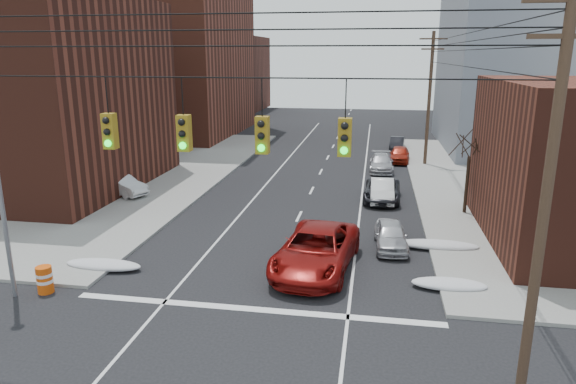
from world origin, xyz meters
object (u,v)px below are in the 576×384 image
(parked_car_d, at_px, (381,163))
(parked_car_e, at_px, (400,154))
(red_pickup, at_px, (316,250))
(parked_car_b, at_px, (382,191))
(parked_car_f, at_px, (397,143))
(lot_car_b, at_px, (114,165))
(lot_car_d, at_px, (87,171))
(parked_car_a, at_px, (391,235))
(lot_car_c, at_px, (35,179))
(parked_car_c, at_px, (382,190))
(construction_barrel, at_px, (45,279))
(lot_car_a, at_px, (121,185))

(parked_car_d, bearing_deg, parked_car_e, 66.59)
(red_pickup, relative_size, parked_car_b, 1.57)
(parked_car_f, height_order, lot_car_b, lot_car_b)
(parked_car_d, relative_size, lot_car_d, 1.05)
(parked_car_a, bearing_deg, red_pickup, -139.02)
(lot_car_b, distance_m, lot_car_c, 6.04)
(parked_car_a, height_order, parked_car_f, parked_car_a)
(red_pickup, distance_m, lot_car_d, 22.30)
(parked_car_a, distance_m, parked_car_f, 27.54)
(parked_car_f, bearing_deg, red_pickup, -93.52)
(parked_car_c, bearing_deg, construction_barrel, -127.76)
(parked_car_d, bearing_deg, lot_car_d, -160.45)
(construction_barrel, bearing_deg, lot_car_a, 105.31)
(lot_car_b, bearing_deg, parked_car_e, -66.49)
(parked_car_f, distance_m, construction_barrel, 37.85)
(lot_car_b, bearing_deg, lot_car_d, 166.26)
(lot_car_b, relative_size, lot_car_c, 1.14)
(parked_car_b, relative_size, parked_car_c, 0.86)
(parked_car_d, bearing_deg, red_pickup, -98.89)
(lot_car_c, xyz_separation_m, construction_barrel, (10.59, -14.45, -0.25))
(parked_car_d, height_order, parked_car_e, parked_car_e)
(lot_car_a, bearing_deg, construction_barrel, -140.89)
(parked_car_f, bearing_deg, parked_car_a, -87.68)
(parked_car_a, height_order, lot_car_c, lot_car_c)
(parked_car_b, xyz_separation_m, parked_car_e, (1.60, 12.81, 0.01))
(parked_car_d, bearing_deg, construction_barrel, -119.10)
(parked_car_e, relative_size, lot_car_b, 0.79)
(parked_car_a, height_order, construction_barrel, parked_car_a)
(parked_car_c, height_order, lot_car_c, lot_car_c)
(parked_car_a, height_order, parked_car_b, parked_car_b)
(lot_car_d, bearing_deg, parked_car_d, -92.82)
(parked_car_a, bearing_deg, parked_car_f, 84.48)
(parked_car_c, bearing_deg, parked_car_e, 85.09)
(construction_barrel, bearing_deg, parked_car_a, 28.04)
(lot_car_b, height_order, construction_barrel, lot_car_b)
(parked_car_b, xyz_separation_m, lot_car_d, (-21.30, 1.12, 0.21))
(parked_car_b, xyz_separation_m, lot_car_b, (-20.56, 3.84, 0.19))
(lot_car_b, distance_m, lot_car_d, 2.82)
(parked_car_f, relative_size, lot_car_a, 0.95)
(red_pickup, distance_m, lot_car_a, 17.13)
(parked_car_b, xyz_separation_m, parked_car_f, (1.60, 19.15, -0.07))
(parked_car_a, bearing_deg, parked_car_e, 83.71)
(parked_car_b, distance_m, parked_car_d, 8.99)
(lot_car_a, distance_m, lot_car_b, 6.68)
(parked_car_e, bearing_deg, red_pickup, -96.25)
(parked_car_c, height_order, parked_car_d, parked_car_c)
(parked_car_a, height_order, lot_car_d, lot_car_d)
(parked_car_c, xyz_separation_m, parked_car_f, (1.60, 18.97, -0.06))
(lot_car_a, bearing_deg, red_pickup, -100.65)
(parked_car_e, xyz_separation_m, parked_car_f, (0.00, 6.33, -0.08))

